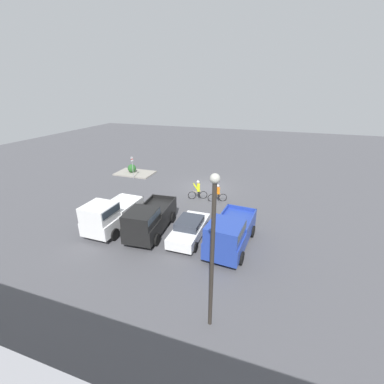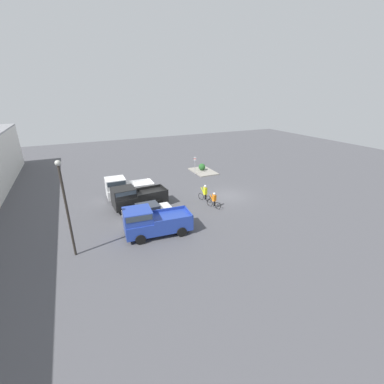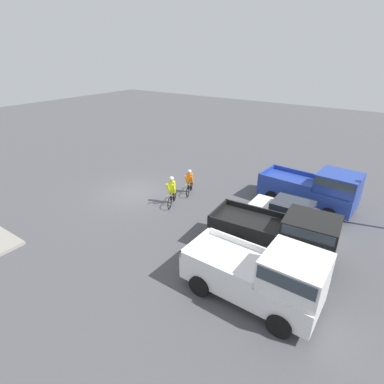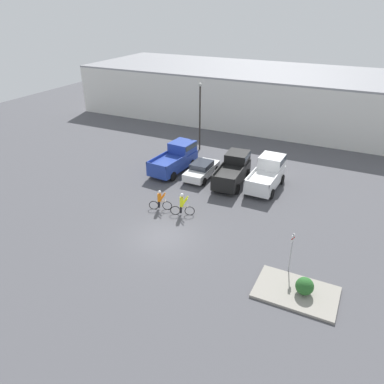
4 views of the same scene
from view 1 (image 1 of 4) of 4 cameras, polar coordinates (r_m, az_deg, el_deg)
name	(u,v)px [view 1 (image 1 of 4)]	position (r m, az deg, el deg)	size (l,w,h in m)	color
ground_plane	(206,187)	(26.14, 3.04, 1.08)	(80.00, 80.00, 0.00)	#4C4C51
pickup_truck_0	(230,233)	(16.03, 8.36, -8.91)	(2.64, 5.35, 2.35)	#233D9E
sedan_0	(189,229)	(17.22, -0.58, -8.15)	(1.91, 4.26, 1.40)	white
pickup_truck_1	(149,219)	(17.71, -9.52, -5.92)	(2.47, 5.29, 2.25)	black
pickup_truck_2	(110,215)	(18.81, -17.83, -4.83)	(2.33, 4.87, 2.37)	white
cyclist_0	(198,189)	(23.10, 1.33, 0.57)	(1.65, 0.72, 1.78)	black
cyclist_1	(218,193)	(22.73, 5.74, -0.21)	(1.61, 0.71, 1.60)	black
fire_lane_sign	(132,165)	(28.76, -13.09, 5.76)	(0.12, 0.29, 2.58)	#9E9EA3
lamppost	(213,245)	(9.78, 4.60, -11.68)	(0.36, 0.36, 6.78)	#2D2823
curb_island	(135,173)	(30.95, -12.53, 4.12)	(4.29, 2.78, 0.15)	gray
shrub	(132,168)	(30.97, -13.21, 5.14)	(0.96, 0.96, 0.96)	#286028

